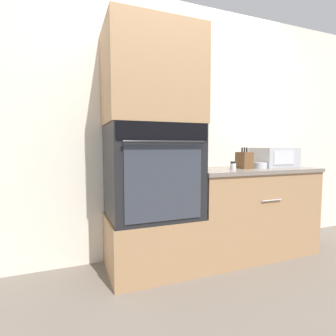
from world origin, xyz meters
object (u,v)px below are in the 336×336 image
object	(u,v)px
condiment_jar_near	(204,163)
condiment_jar_far	(197,165)
knife_block	(244,160)
microwave	(274,157)
condiment_jar_mid	(233,166)
wall_oven	(152,171)
bowl	(260,165)

from	to	relation	value
condiment_jar_near	condiment_jar_far	size ratio (longest dim) A/B	1.87
knife_block	condiment_jar_far	size ratio (longest dim) A/B	3.28
microwave	knife_block	xyz separation A→B (m)	(-0.45, -0.08, -0.02)
condiment_jar_near	condiment_jar_mid	size ratio (longest dim) A/B	1.53
wall_oven	microwave	distance (m)	1.40
condiment_jar_near	condiment_jar_far	bearing A→B (deg)	104.57
bowl	condiment_jar_near	xyz separation A→B (m)	(-0.58, 0.10, 0.03)
microwave	condiment_jar_far	xyz separation A→B (m)	(-0.90, 0.07, -0.07)
wall_oven	condiment_jar_far	xyz separation A→B (m)	(0.50, 0.15, 0.03)
knife_block	condiment_jar_far	xyz separation A→B (m)	(-0.44, 0.15, -0.05)
condiment_jar_mid	condiment_jar_far	world-z (taller)	condiment_jar_mid
condiment_jar_near	bowl	bearing A→B (deg)	-9.75
condiment_jar_mid	condiment_jar_far	size ratio (longest dim) A/B	1.22
condiment_jar_near	microwave	bearing A→B (deg)	1.92
knife_block	condiment_jar_far	world-z (taller)	knife_block
wall_oven	knife_block	bearing A→B (deg)	-0.39
microwave	bowl	xyz separation A→B (m)	(-0.29, -0.13, -0.07)
wall_oven	microwave	xyz separation A→B (m)	(1.40, 0.08, 0.10)
knife_block	condiment_jar_near	size ratio (longest dim) A/B	1.76
condiment_jar_far	condiment_jar_mid	bearing A→B (deg)	-41.61
bowl	condiment_jar_mid	size ratio (longest dim) A/B	1.62
bowl	condiment_jar_far	distance (m)	0.64
wall_oven	condiment_jar_near	distance (m)	0.53
microwave	bowl	bearing A→B (deg)	-155.84
microwave	condiment_jar_far	size ratio (longest dim) A/B	6.63
condiment_jar_near	condiment_jar_mid	xyz separation A→B (m)	(0.24, -0.14, -0.02)
microwave	condiment_jar_near	size ratio (longest dim) A/B	3.55
condiment_jar_near	condiment_jar_mid	world-z (taller)	condiment_jar_near
condiment_jar_far	microwave	bearing A→B (deg)	-4.25
condiment_jar_mid	condiment_jar_far	distance (m)	0.35
knife_block	condiment_jar_near	bearing A→B (deg)	172.44
microwave	wall_oven	bearing A→B (deg)	-176.79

